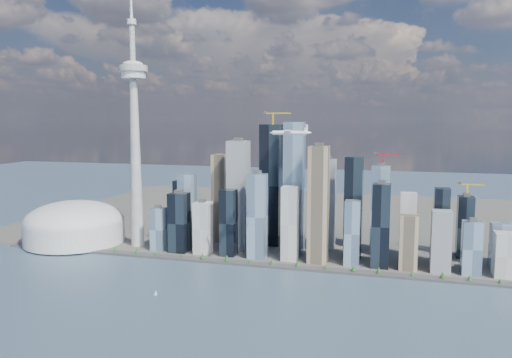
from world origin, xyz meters
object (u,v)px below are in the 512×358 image
(needle_tower, at_px, (135,130))
(airplane, at_px, (290,132))
(dome_stadium, at_px, (75,225))
(sailboat_west, at_px, (156,293))

(needle_tower, xyz_separation_m, airplane, (340.48, -130.33, 1.39))
(dome_stadium, relative_size, airplane, 3.13)
(dome_stadium, height_order, airplane, airplane)
(needle_tower, bearing_deg, airplane, -20.95)
(sailboat_west, bearing_deg, dome_stadium, 129.16)
(needle_tower, relative_size, dome_stadium, 2.75)
(dome_stadium, distance_m, airplane, 533.35)
(sailboat_west, bearing_deg, needle_tower, 110.70)
(needle_tower, bearing_deg, sailboat_west, -56.09)
(needle_tower, height_order, dome_stadium, needle_tower)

